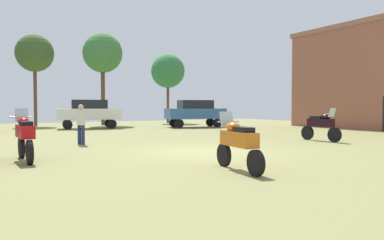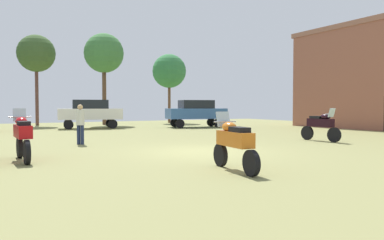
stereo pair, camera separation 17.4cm
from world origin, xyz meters
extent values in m
cube|color=olive|center=(0.00, 0.00, 0.01)|extent=(44.00, 52.00, 0.02)
cylinder|color=black|center=(-1.24, -3.05, 0.32)|extent=(0.19, 0.61, 0.60)
cylinder|color=black|center=(-1.42, -4.58, 0.32)|extent=(0.19, 0.61, 0.60)
cube|color=#CC691B|center=(-1.33, -3.82, 0.80)|extent=(0.51, 1.34, 0.36)
ellipsoid|color=#CC691B|center=(-1.29, -3.53, 1.08)|extent=(0.37, 0.51, 0.24)
cube|color=black|center=(-1.35, -4.04, 1.04)|extent=(0.36, 0.59, 0.12)
cube|color=silver|center=(-1.25, -3.20, 1.26)|extent=(0.38, 0.19, 0.39)
cylinder|color=#B7B7BC|center=(-1.27, -3.30, 1.20)|extent=(0.62, 0.11, 0.04)
cylinder|color=black|center=(6.67, -0.02, 0.34)|extent=(0.16, 0.65, 0.65)
cylinder|color=black|center=(6.58, 1.45, 0.34)|extent=(0.16, 0.65, 0.65)
cube|color=black|center=(6.63, 0.71, 0.85)|extent=(0.44, 1.27, 0.36)
ellipsoid|color=black|center=(6.64, 0.44, 1.13)|extent=(0.35, 0.50, 0.24)
cube|color=black|center=(6.61, 0.93, 1.09)|extent=(0.34, 0.58, 0.12)
cube|color=silver|center=(6.66, 0.12, 1.31)|extent=(0.37, 0.17, 0.39)
cylinder|color=#B7B7BC|center=(6.66, 0.22, 1.25)|extent=(0.62, 0.08, 0.04)
cylinder|color=black|center=(-5.69, 1.25, 0.36)|extent=(0.15, 0.68, 0.67)
cylinder|color=black|center=(-5.63, -0.25, 0.36)|extent=(0.15, 0.68, 0.67)
cube|color=#B50F14|center=(-5.66, 0.50, 0.87)|extent=(0.41, 1.29, 0.36)
ellipsoid|color=#B50F14|center=(-5.67, 0.79, 1.15)|extent=(0.34, 0.49, 0.24)
cube|color=black|center=(-5.65, 0.28, 1.11)|extent=(0.32, 0.57, 0.12)
cube|color=silver|center=(-5.68, 1.11, 1.33)|extent=(0.37, 0.17, 0.39)
cylinder|color=#B7B7BC|center=(-5.68, 1.01, 1.27)|extent=(0.62, 0.06, 0.04)
cylinder|color=black|center=(-1.58, 14.85, 0.34)|extent=(0.67, 0.33, 0.64)
cylinder|color=black|center=(-1.32, 16.26, 0.34)|extent=(0.67, 0.33, 0.64)
cylinder|color=black|center=(1.30, 14.32, 0.34)|extent=(0.67, 0.33, 0.64)
cylinder|color=black|center=(1.56, 15.74, 0.34)|extent=(0.67, 0.33, 0.64)
cube|color=white|center=(-0.01, 15.29, 1.03)|extent=(4.55, 2.54, 0.75)
cube|color=black|center=(-0.01, 15.29, 1.71)|extent=(2.61, 1.98, 0.61)
cylinder|color=black|center=(5.65, 12.56, 0.34)|extent=(0.67, 0.34, 0.64)
cylinder|color=black|center=(5.92, 13.98, 0.34)|extent=(0.67, 0.34, 0.64)
cylinder|color=black|center=(8.51, 12.00, 0.34)|extent=(0.67, 0.34, 0.64)
cylinder|color=black|center=(8.79, 13.41, 0.34)|extent=(0.67, 0.34, 0.64)
cube|color=#325C98|center=(7.22, 12.99, 1.03)|extent=(4.57, 2.59, 0.75)
cube|color=black|center=(7.22, 12.99, 1.71)|extent=(2.63, 2.01, 0.61)
cylinder|color=#1F2A4D|center=(-3.20, 4.53, 0.42)|extent=(0.14, 0.14, 0.80)
cylinder|color=#1F2A4D|center=(-3.08, 4.41, 0.42)|extent=(0.14, 0.14, 0.80)
cylinder|color=silver|center=(-3.14, 4.47, 1.13)|extent=(0.48, 0.48, 0.63)
sphere|color=tan|center=(-3.14, 4.47, 1.55)|extent=(0.22, 0.22, 0.22)
cylinder|color=brown|center=(-2.72, 21.52, 2.58)|extent=(0.26, 0.26, 5.13)
sphere|color=#395729|center=(-2.72, 21.52, 5.82)|extent=(2.98, 2.98, 2.98)
cylinder|color=brown|center=(2.36, 19.99, 2.64)|extent=(0.34, 0.34, 5.24)
sphere|color=#3D773A|center=(2.36, 19.99, 6.00)|extent=(3.27, 3.27, 3.27)
cylinder|color=brown|center=(8.69, 20.59, 2.08)|extent=(0.25, 0.25, 4.11)
sphere|color=#33793F|center=(8.69, 20.59, 4.84)|extent=(3.13, 3.13, 3.13)
camera|label=1|loc=(-6.84, -11.21, 1.61)|focal=35.42mm
camera|label=2|loc=(-6.69, -11.29, 1.61)|focal=35.42mm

